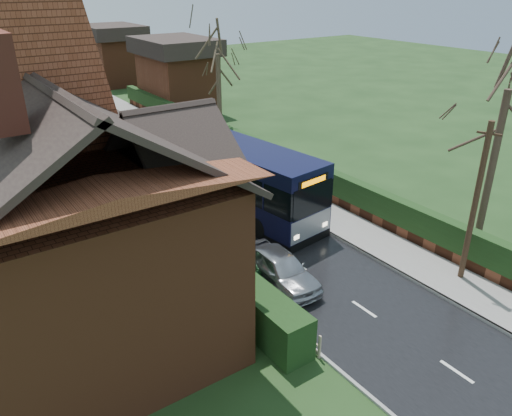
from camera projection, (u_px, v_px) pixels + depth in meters
ground at (328, 285)px, 20.27m from camera, size 140.00×140.00×0.00m
road at (206, 202)px, 27.71m from camera, size 6.00×100.00×0.02m
pavement at (268, 185)px, 29.89m from camera, size 2.50×100.00×0.14m
kerb_right at (251, 189)px, 29.27m from camera, size 0.12×100.00×0.14m
kerb_left at (155, 215)px, 26.11m from camera, size 0.12×100.00×0.10m
front_hedge at (184, 246)px, 21.63m from camera, size 1.20×16.00×1.60m
picket_fence at (200, 248)px, 22.17m from camera, size 0.10×16.00×0.90m
right_wall_hedge at (288, 165)px, 30.29m from camera, size 0.60×50.00×1.80m
brick_house at (57, 197)px, 17.45m from camera, size 9.30×14.60×10.30m
bus at (227, 174)px, 26.60m from camera, size 4.33×12.51×3.72m
car_silver at (280, 268)px, 20.14m from camera, size 1.90×4.25×1.42m
car_green at (223, 258)px, 21.04m from camera, size 3.42×4.59×1.24m
car_distant at (76, 93)px, 50.91m from camera, size 1.81×3.89×1.23m
bus_stop_sign at (317, 194)px, 24.56m from camera, size 0.20×0.37×2.51m
telegraph_pole at (475, 205)px, 19.26m from camera, size 0.37×0.83×6.71m
tree_right_near at (511, 78)px, 21.01m from camera, size 4.66×4.66×10.07m
tree_right_far at (218, 47)px, 34.05m from camera, size 4.88×4.88×9.42m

